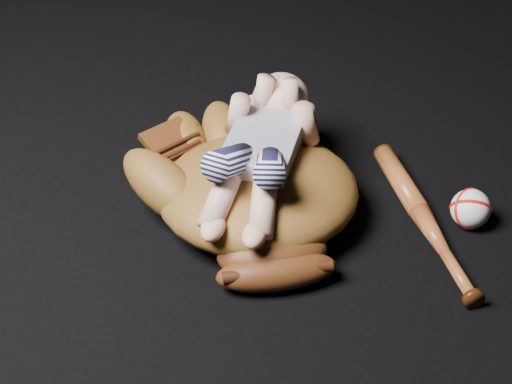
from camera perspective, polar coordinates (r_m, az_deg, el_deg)
baseball_glove at (r=1.31m, az=0.16°, el=0.63°), size 0.52×0.57×0.15m
newborn_baby at (r=1.28m, az=0.19°, el=3.10°), size 0.25×0.43×0.16m
baseball_bat at (r=1.35m, az=12.14°, el=-1.96°), size 0.15×0.39×0.04m
baseball at (r=1.37m, az=15.34°, el=-1.18°), size 0.08×0.08×0.07m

